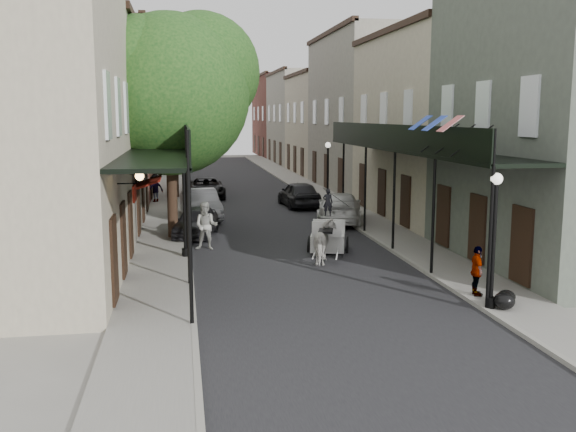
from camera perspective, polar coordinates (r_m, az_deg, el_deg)
name	(u,v)px	position (r m, az deg, el deg)	size (l,w,h in m)	color
ground	(328,299)	(19.07, 3.58, -7.34)	(140.00, 140.00, 0.00)	gray
road	(253,205)	(38.43, -3.12, 0.94)	(8.00, 90.00, 0.01)	black
sidewalk_left	(168,207)	(38.21, -10.59, 0.84)	(2.20, 90.00, 0.12)	gray
sidewalk_right	(334,203)	(39.28, 4.15, 1.18)	(2.20, 90.00, 0.12)	gray
building_row_left	(118,117)	(48.04, -14.89, 8.53)	(5.00, 80.00, 10.50)	#B9AF94
building_row_right	(351,117)	(49.51, 5.58, 8.78)	(5.00, 80.00, 10.50)	gray
gallery_left	(165,150)	(24.86, -10.92, 5.81)	(2.20, 18.05, 4.88)	black
gallery_right	(406,148)	(26.41, 10.45, 5.99)	(2.20, 18.05, 4.88)	black
tree_near	(179,88)	(28.04, -9.68, 11.16)	(7.31, 6.80, 9.63)	#382619
tree_far	(179,108)	(42.02, -9.67, 9.48)	(6.45, 6.00, 8.61)	#382619
lamppost_right_near	(494,239)	(18.16, 17.82, -1.93)	(0.32, 0.32, 3.71)	black
lamppost_left	(184,205)	(24.06, -9.20, 0.96)	(0.32, 0.32, 3.71)	black
lamppost_right_far	(328,173)	(36.92, 3.55, 3.80)	(0.32, 0.32, 3.71)	black
horse	(326,242)	(23.44, 3.36, -2.32)	(0.83, 1.82, 1.54)	silver
carriage	(328,225)	(25.76, 3.62, -0.79)	(1.96, 2.53, 2.57)	black
pedestrian_walking	(206,226)	(25.83, -7.28, -0.88)	(0.94, 0.73, 1.93)	#A2A299
pedestrian_sidewalk_left	(155,188)	(39.95, -11.73, 2.45)	(1.08, 0.62, 1.68)	gray
pedestrian_sidewalk_right	(477,271)	(19.53, 16.45, -4.71)	(0.86, 0.36, 1.47)	gray
car_left_near	(196,222)	(28.76, -8.18, -0.49)	(1.59, 3.96, 1.35)	black
car_left_mid	(201,204)	(33.58, -7.77, 1.04)	(1.64, 4.70, 1.55)	#A7A6AC
car_left_far	(207,188)	(42.12, -7.25, 2.49)	(2.21, 4.79, 1.33)	black
car_right_near	(339,208)	(32.27, 4.59, 0.75)	(2.13, 5.25, 1.52)	silver
car_right_far	(299,194)	(37.73, 0.97, 1.96)	(1.81, 4.49, 1.53)	black
trash_bags	(505,299)	(18.71, 18.74, -7.03)	(0.83, 0.98, 0.49)	black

